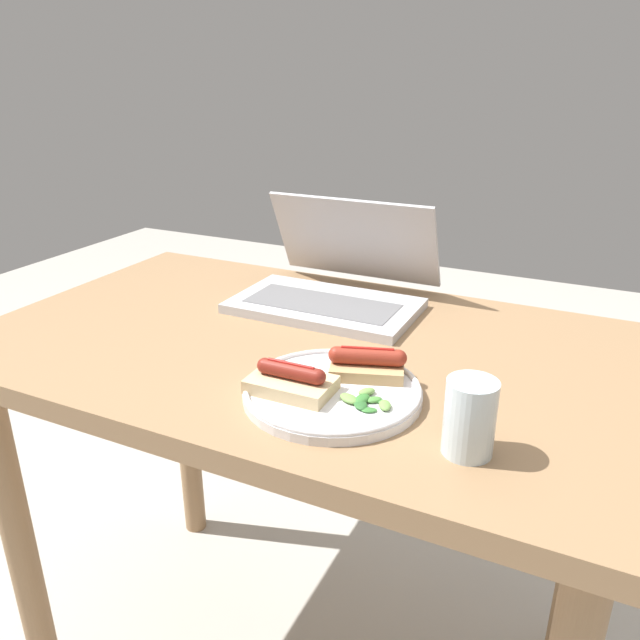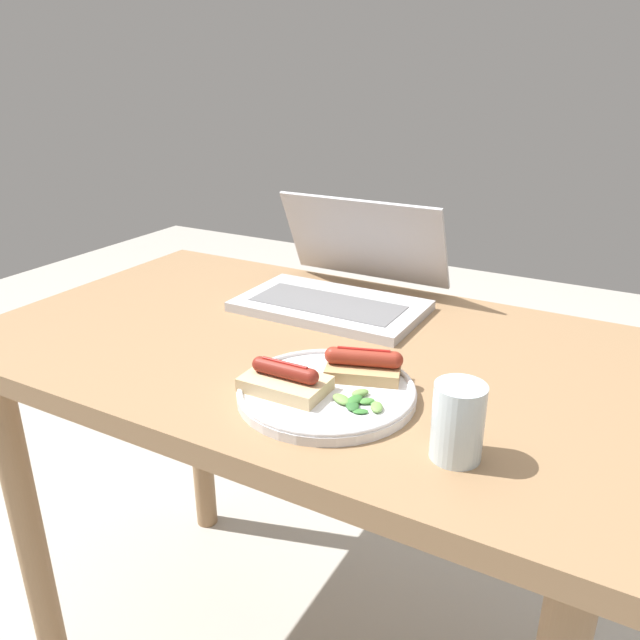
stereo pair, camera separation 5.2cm
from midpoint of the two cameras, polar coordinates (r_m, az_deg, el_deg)
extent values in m
cube|color=#93704C|center=(1.08, 0.06, -2.74)|extent=(1.13, 0.68, 0.04)
cylinder|color=#93704C|center=(1.40, 24.53, -17.24)|extent=(0.06, 0.06, 0.74)
cylinder|color=#93704C|center=(1.70, -10.21, -8.01)|extent=(0.06, 0.06, 0.74)
cylinder|color=#93704C|center=(1.41, -24.19, -16.87)|extent=(0.06, 0.06, 0.74)
cube|color=#B7B7BC|center=(1.20, 2.21, 1.28)|extent=(0.35, 0.21, 0.02)
cube|color=slate|center=(1.18, 1.95, 1.53)|extent=(0.29, 0.11, 0.00)
cube|color=#B7B7BC|center=(1.29, 5.21, 7.32)|extent=(0.35, 0.09, 0.18)
cube|color=#0C1433|center=(1.29, 5.15, 7.36)|extent=(0.31, 0.07, 0.16)
cylinder|color=silver|center=(0.89, 2.32, -6.73)|extent=(0.25, 0.25, 0.01)
torus|color=silver|center=(0.88, 2.32, -6.24)|extent=(0.25, 0.25, 0.01)
cube|color=tan|center=(0.92, 5.60, -4.66)|extent=(0.12, 0.09, 0.02)
cylinder|color=maroon|center=(0.91, 5.65, -3.46)|extent=(0.09, 0.05, 0.03)
sphere|color=maroon|center=(0.91, 2.84, -3.24)|extent=(0.03, 0.03, 0.03)
sphere|color=maroon|center=(0.91, 8.48, -3.66)|extent=(0.03, 0.03, 0.03)
cylinder|color=red|center=(0.90, 5.68, -2.74)|extent=(0.07, 0.03, 0.00)
cube|color=#D6B784|center=(0.88, -1.48, -5.88)|extent=(0.12, 0.08, 0.02)
cylinder|color=maroon|center=(0.87, -1.50, -4.65)|extent=(0.08, 0.02, 0.02)
sphere|color=maroon|center=(0.89, -3.83, -4.06)|extent=(0.02, 0.02, 0.02)
sphere|color=maroon|center=(0.85, 0.94, -5.24)|extent=(0.02, 0.02, 0.02)
cylinder|color=red|center=(0.86, -1.50, -3.98)|extent=(0.07, 0.01, 0.00)
ellipsoid|color=#387A33|center=(0.85, 6.71, -7.58)|extent=(0.02, 0.02, 0.00)
ellipsoid|color=#709E4C|center=(0.84, 7.01, -7.92)|extent=(0.03, 0.03, 0.01)
ellipsoid|color=#387A33|center=(0.83, 5.53, -8.34)|extent=(0.02, 0.02, 0.00)
ellipsoid|color=#2D662D|center=(0.84, 4.76, -7.79)|extent=(0.03, 0.03, 0.01)
ellipsoid|color=#709E4C|center=(0.87, 5.44, -6.67)|extent=(0.03, 0.03, 0.01)
ellipsoid|color=#4C8E3D|center=(0.85, 6.04, -7.41)|extent=(0.03, 0.03, 0.01)
ellipsoid|color=#387A33|center=(0.85, 4.95, -7.33)|extent=(0.02, 0.03, 0.01)
ellipsoid|color=#709E4C|center=(0.85, 3.75, -7.26)|extent=(0.04, 0.03, 0.01)
cylinder|color=silver|center=(0.76, 14.44, -9.03)|extent=(0.06, 0.06, 0.10)
camera|label=1|loc=(0.03, -88.49, 0.61)|focal=35.00mm
camera|label=2|loc=(0.03, 91.51, -0.61)|focal=35.00mm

